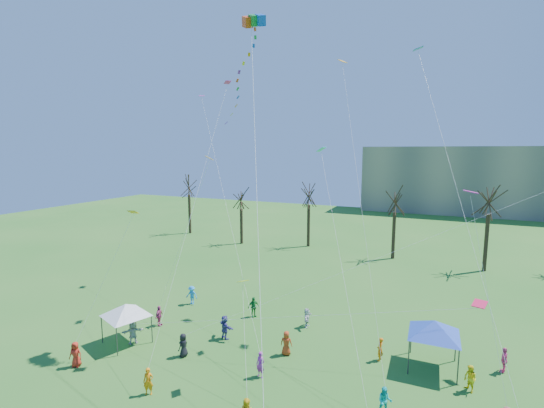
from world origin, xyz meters
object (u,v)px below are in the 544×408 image
at_px(canopy_tent_blue, 434,328).
at_px(distant_building, 505,181).
at_px(canopy_tent_white, 126,310).
at_px(big_box_kite, 245,78).

bearing_deg(canopy_tent_blue, distant_building, 79.64).
relative_size(distant_building, canopy_tent_white, 16.08).
distance_m(distant_building, canopy_tent_blue, 72.82).
distance_m(distant_building, big_box_kite, 77.84).
xyz_separation_m(big_box_kite, canopy_tent_white, (-7.49, -4.72, -16.56)).
bearing_deg(distant_building, canopy_tent_blue, -100.36).
distance_m(big_box_kite, canopy_tent_blue, 21.00).
distance_m(big_box_kite, canopy_tent_white, 18.78).
bearing_deg(canopy_tent_white, canopy_tent_blue, 15.18).
height_order(big_box_kite, canopy_tent_blue, big_box_kite).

